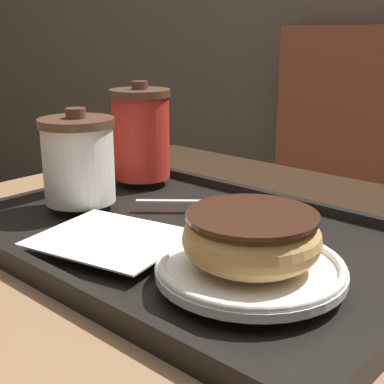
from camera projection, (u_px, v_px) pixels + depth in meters
cafe_table at (188, 383)px, 0.67m from camera, size 0.77×0.75×0.75m
serving_tray at (192, 241)px, 0.60m from camera, size 0.51×0.35×0.02m
napkin_paper at (111, 238)px, 0.55m from camera, size 0.17×0.15×0.00m
coffee_cup_front at (79, 160)px, 0.66m from camera, size 0.09×0.09×0.12m
coffee_cup_rear at (141, 133)px, 0.77m from camera, size 0.09×0.09×0.14m
plate_with_chocolate_donut at (250, 267)px, 0.47m from camera, size 0.17×0.17×0.01m
donut_chocolate_glazed at (251, 237)px, 0.46m from camera, size 0.12×0.12×0.04m
spoon at (228, 200)px, 0.67m from camera, size 0.13×0.11×0.01m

